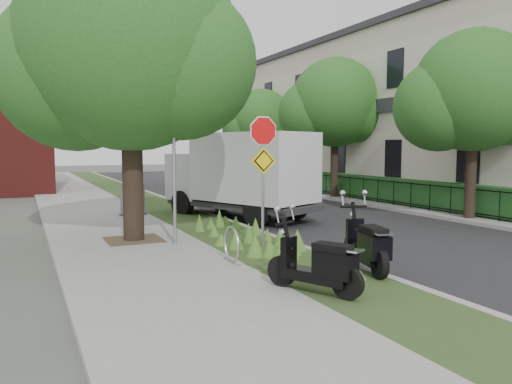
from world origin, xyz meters
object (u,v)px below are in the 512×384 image
sign_assembly (263,154)px  scooter_near (324,269)px  utility_cabinet (133,200)px  scooter_far (369,250)px  box_truck (242,172)px

sign_assembly → scooter_near: bearing=-101.8°
scooter_near → utility_cabinet: (-0.85, 10.88, 0.10)m
sign_assembly → scooter_far: size_ratio=1.72×
scooter_far → box_truck: 8.32m
box_truck → scooter_near: bearing=-105.7°
scooter_near → scooter_far: size_ratio=0.88×
sign_assembly → scooter_far: bearing=-76.2°
box_truck → utility_cabinet: 3.99m
scooter_far → utility_cabinet: (-2.41, 10.04, 0.08)m
scooter_near → utility_cabinet: 10.91m
sign_assembly → utility_cabinet: 7.39m
sign_assembly → utility_cabinet: (-1.66, 7.00, -1.69)m
scooter_near → utility_cabinet: utility_cabinet is taller
sign_assembly → box_truck: sign_assembly is taller
sign_assembly → scooter_near: size_ratio=1.95×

